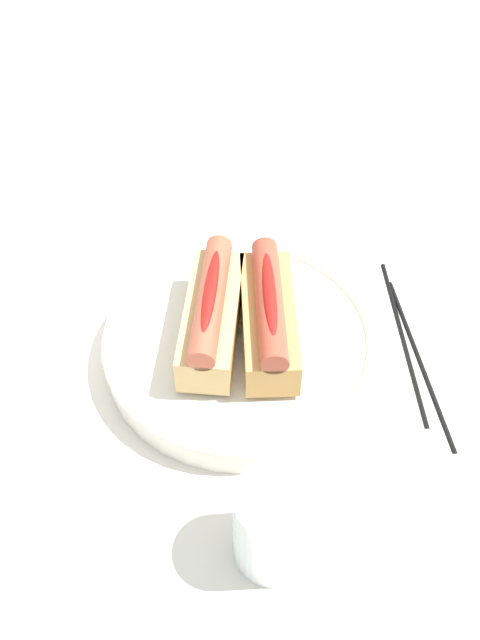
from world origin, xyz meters
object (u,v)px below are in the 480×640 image
object	(u,v)px
hotdog_front	(269,316)
chopstick_near	(403,337)
hotdog_back	(211,313)
chopstick_far	(420,359)
water_glass	(275,527)
serving_bowl	(240,344)

from	to	relation	value
hotdog_front	chopstick_near	world-z (taller)	hotdog_front
hotdog_back	chopstick_near	bearing A→B (deg)	-84.92
chopstick_near	chopstick_far	xyz separation A→B (m)	(-0.03, -0.01, 0.00)
water_glass	chopstick_far	bearing A→B (deg)	-39.37
chopstick_near	chopstick_far	distance (m)	0.03
serving_bowl	chopstick_near	bearing A→B (deg)	-83.33
hotdog_back	serving_bowl	bearing A→B (deg)	-94.94
hotdog_front	water_glass	xyz separation A→B (m)	(-0.20, 0.00, -0.03)
serving_bowl	water_glass	world-z (taller)	water_glass
serving_bowl	chopstick_far	world-z (taller)	serving_bowl
hotdog_front	hotdog_back	world-z (taller)	same
hotdog_front	chopstick_far	xyz separation A→B (m)	(-0.01, -0.16, -0.06)
hotdog_front	hotdog_back	xyz separation A→B (m)	(0.00, 0.05, 0.00)
hotdog_front	chopstick_near	size ratio (longest dim) A/B	0.68
hotdog_front	water_glass	size ratio (longest dim) A/B	1.67
serving_bowl	hotdog_front	distance (m)	0.05
chopstick_near	serving_bowl	bearing A→B (deg)	94.53
water_glass	chopstick_far	size ratio (longest dim) A/B	0.41
serving_bowl	chopstick_near	world-z (taller)	serving_bowl
water_glass	hotdog_back	bearing A→B (deg)	13.51
serving_bowl	chopstick_far	distance (m)	0.18
serving_bowl	chopstick_far	xyz separation A→B (m)	(-0.01, -0.18, -0.02)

